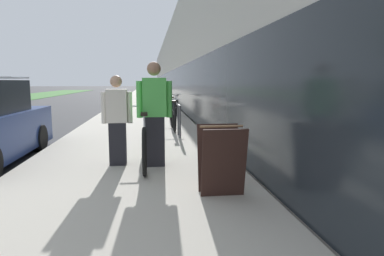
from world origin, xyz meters
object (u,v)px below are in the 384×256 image
tandem_bicycle (145,139)px  cruiser_bike_farthest (176,107)px  person_rider (155,114)px  sandwich_board_sign (221,160)px  bike_rack_hoop (179,117)px  cruiser_bike_middle (171,111)px  person_bystander (117,121)px  cruiser_bike_nearest (173,117)px

tandem_bicycle → cruiser_bike_farthest: 8.31m
person_rider → sandwich_board_sign: (0.82, -1.61, -0.44)m
bike_rack_hoop → person_rider: bearing=-102.6°
cruiser_bike_farthest → person_rider: bearing=-96.9°
person_rider → cruiser_bike_middle: (0.69, 6.36, -0.50)m
person_bystander → cruiser_bike_farthest: size_ratio=0.87×
person_bystander → cruiser_bike_farthest: bearing=78.7°
cruiser_bike_middle → cruiser_bike_farthest: size_ratio=1.02×
tandem_bicycle → cruiser_bike_middle: (0.86, 6.00, -0.01)m
tandem_bicycle → cruiser_bike_farthest: size_ratio=1.59×
bike_rack_hoop → cruiser_bike_middle: bearing=89.8°
person_rider → bike_rack_hoop: 3.15m
tandem_bicycle → person_bystander: bearing=-154.5°
person_rider → sandwich_board_sign: 1.86m
cruiser_bike_nearest → sandwich_board_sign: bearing=-88.0°
cruiser_bike_farthest → bike_rack_hoop: bearing=-93.7°
bike_rack_hoop → cruiser_bike_farthest: bearing=86.3°
cruiser_bike_nearest → bike_rack_hoop: bearing=-87.0°
bike_rack_hoop → cruiser_bike_middle: (0.01, 3.31, -0.12)m
bike_rack_hoop → cruiser_bike_farthest: (0.36, 5.53, -0.13)m
person_rider → cruiser_bike_middle: bearing=83.8°
cruiser_bike_nearest → cruiser_bike_middle: 2.04m
person_rider → cruiser_bike_farthest: 8.66m
cruiser_bike_middle → cruiser_bike_farthest: cruiser_bike_middle is taller
person_bystander → cruiser_bike_farthest: (1.68, 8.45, -0.40)m
person_bystander → cruiser_bike_middle: size_ratio=0.85×
cruiser_bike_farthest → sandwich_board_sign: bearing=-91.2°
tandem_bicycle → sandwich_board_sign: tandem_bicycle is taller
cruiser_bike_middle → cruiser_bike_farthest: bearing=81.1°
cruiser_bike_nearest → sandwich_board_sign: size_ratio=1.92×
person_rider → cruiser_bike_nearest: size_ratio=1.03×
tandem_bicycle → cruiser_bike_farthest: tandem_bicycle is taller
sandwich_board_sign → person_rider: bearing=117.2°
person_rider → sandwich_board_sign: person_rider is taller
bike_rack_hoop → cruiser_bike_nearest: bearing=93.0°
person_bystander → cruiser_bike_nearest: bearing=73.2°
cruiser_bike_nearest → cruiser_bike_middle: bearing=87.9°
bike_rack_hoop → sandwich_board_sign: sandwich_board_sign is taller
tandem_bicycle → cruiser_bike_nearest: bearing=78.7°
tandem_bicycle → bike_rack_hoop: (0.86, 2.69, 0.11)m
cruiser_bike_nearest → sandwich_board_sign: cruiser_bike_nearest is taller
sandwich_board_sign → cruiser_bike_middle: bearing=90.9°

